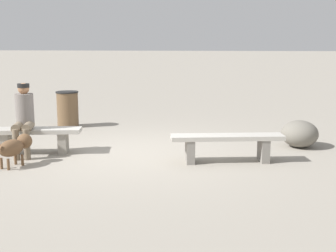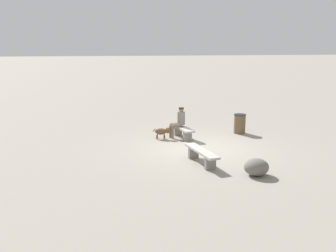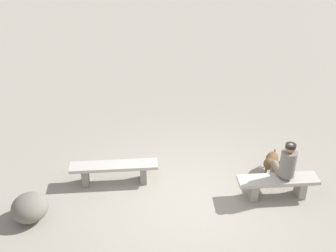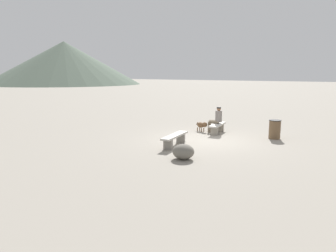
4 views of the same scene
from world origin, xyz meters
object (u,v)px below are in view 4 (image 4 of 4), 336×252
Objects in this scene: bench_left at (175,138)px; seated_person at (216,118)px; bench_right at (217,127)px; boulder at (183,152)px; trash_bin at (275,129)px; dog at (202,125)px.

seated_person reaches higher than bench_left.
bench_left is 3.39m from bench_right.
bench_right is at bearing 14.26° from boulder.
bench_right is 2.01× the size of trash_bin.
boulder is at bearing -176.97° from bench_right.
seated_person is 1.70× the size of boulder.
boulder is at bearing -179.60° from seated_person.
bench_right is at bearing 97.83° from trash_bin.
dog reaches higher than bench_right.
bench_left is 1.50× the size of seated_person.
bench_left is 3.53m from seated_person.
bench_left is 1.13× the size of bench_right.
seated_person is at bearing 15.35° from boulder.
boulder is (-4.85, -1.33, -0.46)m from seated_person.
bench_left is 2.55× the size of boulder.
trash_bin is at bearing -47.09° from bench_left.
trash_bin reaches higher than bench_left.
boulder is at bearing -146.95° from bench_left.
trash_bin is at bearing 24.85° from dog.
boulder is at bearing 164.60° from trash_bin.
dog is at bearing 23.47° from boulder.
seated_person is 5.05m from boulder.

